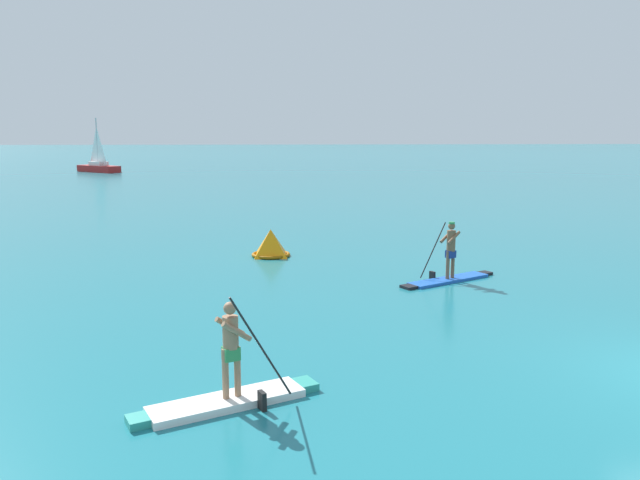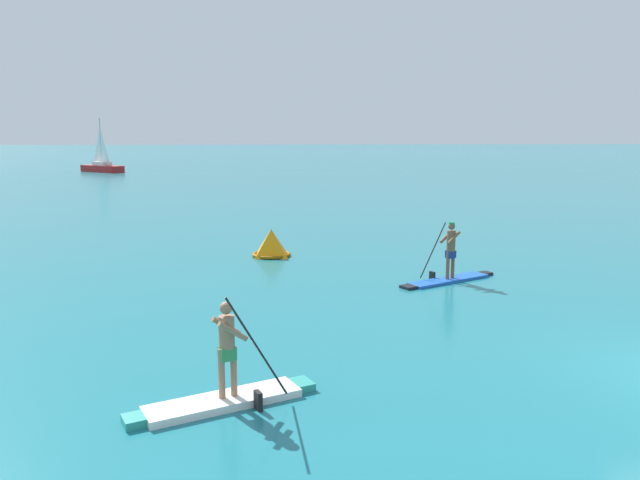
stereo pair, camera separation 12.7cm
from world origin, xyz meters
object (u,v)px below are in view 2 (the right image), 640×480
object	(u,v)px
paddleboarder_near_left	(226,386)
paddleboarder_mid_center	(449,267)
race_marker_buoy	(271,244)
sailboat_left_horizon	(102,166)

from	to	relation	value
paddleboarder_near_left	paddleboarder_mid_center	bearing A→B (deg)	29.21
paddleboarder_near_left	race_marker_buoy	world-z (taller)	paddleboarder_near_left
paddleboarder_mid_center	race_marker_buoy	distance (m)	6.85
paddleboarder_mid_center	sailboat_left_horizon	xyz separation A→B (m)	(-24.99, 54.43, 0.28)
sailboat_left_horizon	race_marker_buoy	bearing A→B (deg)	151.40
race_marker_buoy	sailboat_left_horizon	distance (m)	53.88
paddleboarder_near_left	sailboat_left_horizon	distance (m)	65.53
paddleboarder_mid_center	paddleboarder_near_left	bearing A→B (deg)	24.65
paddleboarder_mid_center	race_marker_buoy	xyz separation A→B (m)	(-5.38, 4.25, -0.00)
paddleboarder_near_left	race_marker_buoy	bearing A→B (deg)	62.28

